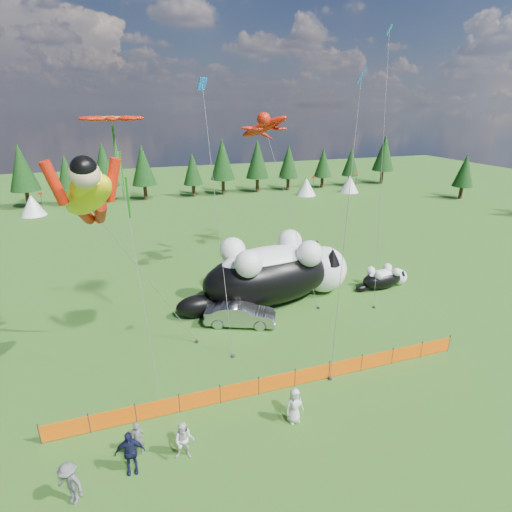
# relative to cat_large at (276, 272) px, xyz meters

# --- Properties ---
(ground) EXTENTS (160.00, 160.00, 0.00)m
(ground) POSITION_rel_cat_large_xyz_m (-3.66, -6.59, -2.33)
(ground) COLOR #163B0A
(ground) RESTS_ON ground
(safety_fence) EXTENTS (22.06, 0.06, 1.10)m
(safety_fence) POSITION_rel_cat_large_xyz_m (-3.66, -9.59, -1.82)
(safety_fence) COLOR #262626
(safety_fence) RESTS_ON ground
(tree_line) EXTENTS (90.00, 4.00, 8.00)m
(tree_line) POSITION_rel_cat_large_xyz_m (-3.66, 38.41, 1.67)
(tree_line) COLOR black
(tree_line) RESTS_ON ground
(festival_tents) EXTENTS (50.00, 3.20, 2.80)m
(festival_tents) POSITION_rel_cat_large_xyz_m (7.34, 33.41, -0.93)
(festival_tents) COLOR white
(festival_tents) RESTS_ON ground
(cat_large) EXTENTS (13.56, 5.72, 4.90)m
(cat_large) POSITION_rel_cat_large_xyz_m (0.00, 0.00, 0.00)
(cat_large) COLOR black
(cat_large) RESTS_ON ground
(cat_small) EXTENTS (4.84, 1.97, 1.75)m
(cat_small) POSITION_rel_cat_large_xyz_m (9.13, -0.68, -1.49)
(cat_small) COLOR black
(cat_small) RESTS_ON ground
(car) EXTENTS (4.99, 3.33, 1.55)m
(car) POSITION_rel_cat_large_xyz_m (-3.56, -2.62, -1.55)
(car) COLOR #A2A2A6
(car) RESTS_ON ground
(spectator_a) EXTENTS (0.63, 0.48, 1.57)m
(spectator_a) POSITION_rel_cat_large_xyz_m (-10.64, -11.46, -1.54)
(spectator_a) COLOR #57585C
(spectator_a) RESTS_ON ground
(spectator_b) EXTENTS (0.98, 0.74, 1.78)m
(spectator_b) POSITION_rel_cat_large_xyz_m (-8.83, -12.29, -1.44)
(spectator_b) COLOR silver
(spectator_b) RESTS_ON ground
(spectator_c) EXTENTS (1.20, 0.69, 1.98)m
(spectator_c) POSITION_rel_cat_large_xyz_m (-10.97, -12.29, -1.34)
(spectator_c) COLOR #141837
(spectator_c) RESTS_ON ground
(spectator_d) EXTENTS (1.29, 1.24, 1.83)m
(spectator_d) POSITION_rel_cat_large_xyz_m (-13.10, -12.97, -1.41)
(spectator_d) COLOR #57585C
(spectator_d) RESTS_ON ground
(spectator_e) EXTENTS (0.91, 0.63, 1.78)m
(spectator_e) POSITION_rel_cat_large_xyz_m (-3.70, -11.85, -1.44)
(spectator_e) COLOR silver
(spectator_e) RESTS_ON ground
(superhero_kite) EXTENTS (7.85, 6.13, 12.98)m
(superhero_kite) POSITION_rel_cat_large_xyz_m (-11.54, -6.75, 7.85)
(superhero_kite) COLOR yellow
(superhero_kite) RESTS_ON ground
(gecko_kite) EXTENTS (6.45, 12.66, 14.98)m
(gecko_kite) POSITION_rel_cat_large_xyz_m (1.30, 6.54, 9.85)
(gecko_kite) COLOR red
(gecko_kite) RESTS_ON ground
(flower_kite) EXTENTS (3.92, 7.46, 14.18)m
(flower_kite) POSITION_rel_cat_large_xyz_m (-10.18, -4.06, 10.73)
(flower_kite) COLOR red
(flower_kite) RESTS_ON ground
(diamond_kite_a) EXTENTS (1.00, 6.38, 16.15)m
(diamond_kite_a) POSITION_rel_cat_large_xyz_m (-4.95, -0.41, 11.87)
(diamond_kite_a) COLOR blue
(diamond_kite_a) RESTS_ON ground
(diamond_kite_b) EXTENTS (4.11, 7.33, 20.41)m
(diamond_kite_b) POSITION_rel_cat_large_xyz_m (9.70, 2.85, 15.47)
(diamond_kite_b) COLOR #0D97A4
(diamond_kite_b) RESTS_ON ground
(diamond_kite_c) EXTENTS (1.63, 2.01, 15.82)m
(diamond_kite_c) POSITION_rel_cat_large_xyz_m (0.52, -8.38, 12.06)
(diamond_kite_c) COLOR blue
(diamond_kite_c) RESTS_ON ground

